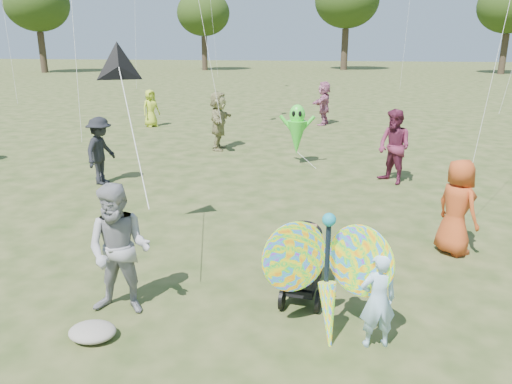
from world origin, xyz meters
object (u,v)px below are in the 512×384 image
Objects in this scene: adult_man at (119,250)px; jogging_stroller at (303,256)px; crowd_d at (219,121)px; crowd_j at (324,103)px; crowd_g at (151,108)px; butterfly_kite at (328,277)px; alien_kite at (297,132)px; crowd_a at (457,207)px; crowd_e at (394,147)px; crowd_b at (101,151)px; child_girl at (378,300)px.

jogging_stroller is (2.32, 0.78, -0.27)m from adult_man.
crowd_d is 1.04× the size of crowd_j.
jogging_stroller is (7.10, -13.37, -0.15)m from crowd_g.
butterfly_kite is at bearing -161.61° from crowd_d.
crowd_d is 10.00m from jogging_stroller.
alien_kite is (6.44, -5.66, 0.21)m from crowd_g.
alien_kite is (-3.10, 5.81, 0.16)m from crowd_a.
crowd_a is 6.59m from alien_kite.
crowd_e is at bearing -31.16° from alien_kite.
alien_kite is at bearing 10.50° from crowd_j.
crowd_j is at bearing -39.14° from crowd_g.
adult_man is 14.93m from crowd_g.
jogging_stroller is at bearing -85.06° from alien_kite.
crowd_j is (7.04, 1.57, 0.15)m from crowd_g.
alien_kite is (-2.53, 1.53, 0.04)m from crowd_e.
crowd_j reaches higher than crowd_b.
jogging_stroller is (-2.44, -1.90, -0.20)m from crowd_a.
crowd_e reaches higher than alien_kite.
adult_man is at bearing -175.44° from crowd_d.
crowd_b is 4.85m from crowd_d.
crowd_j reaches higher than butterfly_kite.
crowd_b is at bearing -149.84° from alien_kite.
crowd_d is at bearing 93.94° from adult_man.
alien_kite is (4.65, 2.70, 0.13)m from crowd_b.
child_girl is 0.79× the size of crowd_g.
child_girl is 7.30m from crowd_e.
crowd_j reaches higher than child_girl.
alien_kite is at bearing 96.68° from butterfly_kite.
crowd_a is 3.55m from butterfly_kite.
adult_man is 6.51m from crowd_b.
crowd_e reaches higher than crowd_a.
butterfly_kite is 8.75m from alien_kite.
adult_man is 1.17× the size of crowd_g.
crowd_g is (-9.54, 11.47, -0.06)m from crowd_a.
adult_man is at bearing 7.07° from crowd_j.
alien_kite is at bearing -95.58° from child_girl.
crowd_e reaches higher than crowd_g.
butterfly_kite is at bearing -63.13° from jogging_stroller.
crowd_b is 8.24m from butterfly_kite.
crowd_a is at bearing -31.94° from crowd_e.
crowd_e is 1.70× the size of jogging_stroller.
jogging_stroller is 1.06m from butterfly_kite.
crowd_d is 1.08× the size of alien_kite.
child_girl reaches higher than jogging_stroller.
adult_man reaches higher than alien_kite.
crowd_g is at bearing 106.92° from adult_man.
crowd_j is 1.01× the size of butterfly_kite.
child_girl is 0.63× the size of crowd_d.
crowd_b is at bearing -129.69° from crowd_g.
child_girl is 0.69× the size of alien_kite.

